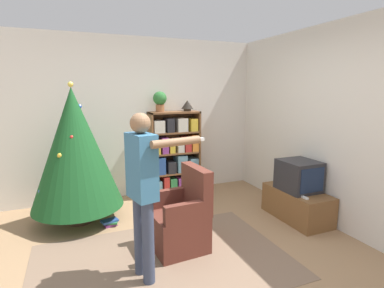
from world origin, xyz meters
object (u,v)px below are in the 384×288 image
television (299,176)px  table_lamp (187,105)px  bookshelf (175,155)px  armchair (181,220)px  christmas_tree (75,149)px  standing_person (143,184)px  potted_plant (160,100)px

television → table_lamp: 2.10m
bookshelf → armchair: 1.86m
bookshelf → christmas_tree: christmas_tree is taller
television → standing_person: size_ratio=0.32×
standing_person → potted_plant: 2.38m
standing_person → potted_plant: (0.79, 2.14, 0.67)m
christmas_tree → potted_plant: 1.57m
television → christmas_tree: 3.00m
bookshelf → armchair: bearing=-106.6°
standing_person → potted_plant: size_ratio=4.76×
bookshelf → standing_person: 2.38m
christmas_tree → television: bearing=-20.5°
table_lamp → potted_plant: bearing=180.0°
bookshelf → potted_plant: potted_plant is taller
christmas_tree → standing_person: bearing=-70.9°
potted_plant → christmas_tree: bearing=-156.1°
potted_plant → table_lamp: potted_plant is taller
standing_person → bookshelf: bearing=141.4°
bookshelf → television: bearing=-53.0°
television → table_lamp: bearing=121.2°
television → potted_plant: potted_plant is taller
potted_plant → table_lamp: (0.47, 0.00, -0.09)m
television → armchair: (-1.74, -0.13, -0.29)m
christmas_tree → table_lamp: christmas_tree is taller
christmas_tree → bookshelf: bearing=20.3°
standing_person → christmas_tree: bearing=-173.8°
bookshelf → christmas_tree: (-1.57, -0.58, 0.33)m
armchair → standing_person: standing_person is taller
christmas_tree → table_lamp: 1.96m
christmas_tree → armchair: (1.04, -1.17, -0.68)m
christmas_tree → potted_plant: christmas_tree is taller
television → armchair: bearing=-175.9°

